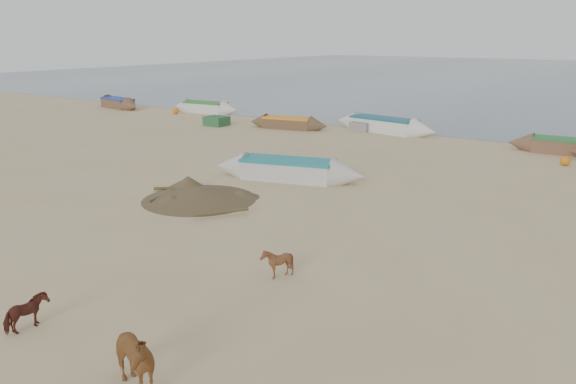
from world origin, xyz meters
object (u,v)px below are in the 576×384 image
(cow_adult, at_px, (130,359))
(near_canoe, at_px, (288,169))
(calf_right, at_px, (27,314))
(calf_front, at_px, (277,263))

(cow_adult, distance_m, near_canoe, 14.41)
(cow_adult, bearing_deg, calf_right, 98.25)
(cow_adult, xyz_separation_m, calf_right, (-3.24, 0.13, -0.21))
(calf_front, bearing_deg, near_canoe, -167.31)
(calf_front, distance_m, calf_right, 5.55)
(calf_front, height_order, calf_right, calf_front)
(calf_front, xyz_separation_m, calf_right, (-2.58, -4.91, -0.02))
(calf_right, bearing_deg, calf_front, -49.52)
(cow_adult, relative_size, near_canoe, 0.21)
(cow_adult, xyz_separation_m, near_canoe, (-6.00, 13.10, -0.15))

